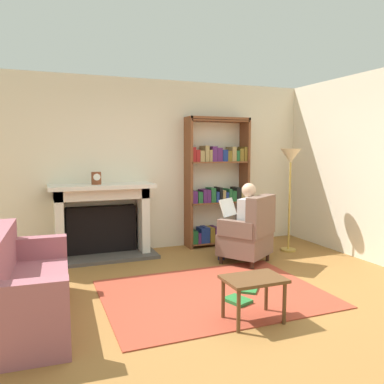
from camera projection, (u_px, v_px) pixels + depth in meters
The scene contains 13 objects.
ground at pixel (225, 304), 4.07m from camera, with size 14.00×14.00×0.00m, color olive.
back_wall at pixel (156, 165), 6.28m from camera, with size 5.60×0.10×2.70m, color beige.
side_wall_right at pixel (343, 166), 6.04m from camera, with size 0.10×5.20×2.70m, color beige.
area_rug at pixel (213, 293), 4.35m from camera, with size 2.40×1.80×0.01m, color #A13D29.
fireplace at pixel (102, 218), 5.80m from camera, with size 1.54×0.64×1.10m.
mantel_clock at pixel (96, 178), 5.61m from camera, with size 0.14×0.14×0.18m.
bookshelf at pixel (217, 186), 6.48m from camera, with size 1.07×0.32×2.13m.
armchair_reading at pixel (249, 234), 5.48m from camera, with size 0.88×0.87×0.97m.
seated_reader at pixel (242, 219), 5.53m from camera, with size 0.55×0.59×1.14m.
sofa_floral at pixel (22, 290), 3.59m from camera, with size 0.81×1.74×0.85m.
side_table at pixel (254, 284), 3.62m from camera, with size 0.56×0.39×0.42m.
scattered_books at pixel (242, 296), 4.22m from camera, with size 0.57×0.57×0.04m.
floor_lamp at pixel (290, 165), 6.05m from camera, with size 0.32×0.32×1.62m.
Camera 1 is at (-1.76, -3.52, 1.61)m, focal length 36.44 mm.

